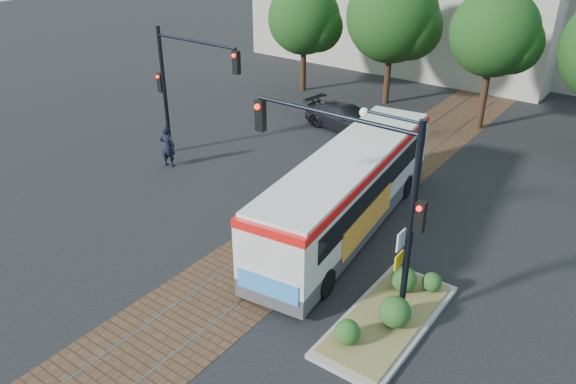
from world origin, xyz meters
name	(u,v)px	position (x,y,z in m)	size (l,w,h in m)	color
ground	(276,252)	(0.00, 0.00, 0.00)	(120.00, 120.00, 0.00)	black
trackbed	(337,207)	(0.00, 4.00, 0.01)	(3.60, 40.00, 0.02)	brown
tree_row	(491,34)	(1.21, 16.42, 4.85)	(26.40, 5.60, 7.67)	#382314
warehouses	(522,16)	(-0.53, 28.75, 3.81)	(40.00, 13.00, 8.00)	#ADA899
city_bus	(348,188)	(1.10, 2.88, 1.67)	(3.69, 11.38, 2.99)	#434346
traffic_island	(390,312)	(4.82, -0.90, 0.33)	(2.20, 5.20, 1.13)	gray
signal_pole_main	(371,183)	(3.86, -0.81, 4.16)	(5.49, 0.46, 6.00)	black
signal_pole_left	(180,77)	(-8.37, 4.00, 3.86)	(4.99, 0.34, 6.00)	black
officer	(167,146)	(-8.32, 2.81, 0.97)	(0.71, 0.46, 1.93)	black
parked_car	(346,117)	(-4.16, 11.53, 0.69)	(1.93, 4.74, 1.38)	black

